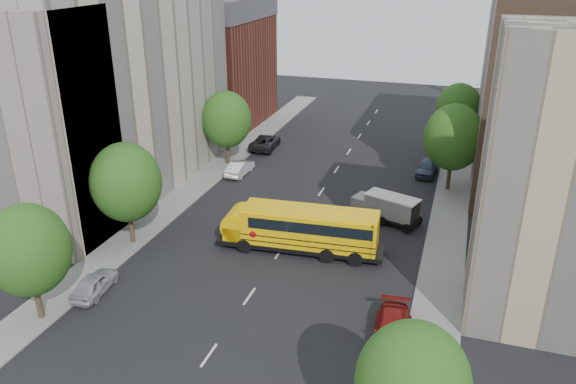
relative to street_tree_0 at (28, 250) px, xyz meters
The scene contains 22 objects.
ground 18.40m from the street_tree_0, 51.84° to the left, with size 120.00×120.00×0.00m, color black.
sidewalk_left 19.55m from the street_tree_0, 91.51° to the left, with size 3.00×80.00×0.12m, color slate.
sidewalk_right 29.80m from the street_tree_0, 40.18° to the left, with size 3.00×80.00×0.12m, color slate.
lane_markings 26.80m from the street_tree_0, 65.38° to the left, with size 0.15×64.00×0.01m, color silver.
building_left_cream 21.86m from the street_tree_0, 109.29° to the left, with size 10.00×26.00×20.00m, color #C4B49E.
building_left_redbrick 42.62m from the street_tree_0, 99.46° to the left, with size 10.00×15.00×13.00m, color maroon.
building_left_near 12.42m from the street_tree_0, 126.38° to the left, with size 10.00×7.00×17.00m, color #BBA592.
building_right_far 44.90m from the street_tree_0, 49.54° to the left, with size 10.00×22.00×18.00m, color #BBA592.
building_right_sidewall 37.27m from the street_tree_0, 38.42° to the left, with size 10.10×0.30×18.00m, color brown.
street_tree_0 is the anchor object (origin of this frame).
street_tree_1 10.00m from the street_tree_0, 90.00° to the left, with size 5.12×5.12×7.90m.
street_tree_2 28.00m from the street_tree_0, 90.00° to the left, with size 4.99×4.99×7.71m.
street_tree_3 22.36m from the street_tree_0, 10.30° to the right, with size 4.61×4.61×7.11m.
street_tree_4 35.61m from the street_tree_0, 51.84° to the left, with size 5.25×5.25×8.10m.
street_tree_5 45.65m from the street_tree_0, 61.19° to the left, with size 4.86×4.86×7.51m.
school_bus 17.90m from the street_tree_0, 46.16° to the left, with size 12.32×3.75×3.42m.
safari_truck 26.62m from the street_tree_0, 48.22° to the left, with size 5.69×3.53×2.30m.
parked_car_0 5.38m from the street_tree_0, 67.41° to the left, with size 1.62×4.02×1.37m, color #B2B3BA.
parked_car_1 26.16m from the street_tree_0, 85.12° to the left, with size 1.49×4.26×1.40m, color silver.
parked_car_2 34.41m from the street_tree_0, 86.96° to the left, with size 2.53×5.48×1.52m, color black.
parked_car_3 21.10m from the street_tree_0, 11.72° to the left, with size 2.06×5.06×1.47m, color maroon.
parked_car_4 37.34m from the street_tree_0, 57.78° to the left, with size 1.77×4.39×1.49m, color #323B58.
Camera 1 is at (11.67, -36.09, 20.12)m, focal length 35.00 mm.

